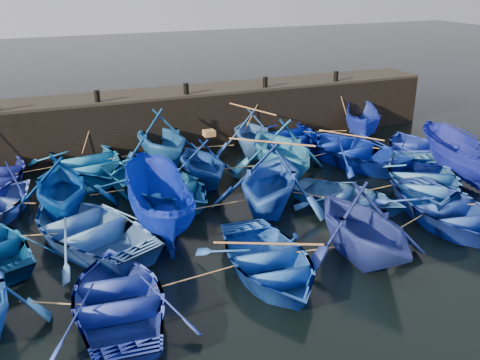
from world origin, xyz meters
name	(u,v)px	position (x,y,z in m)	size (l,w,h in m)	color
ground	(278,234)	(0.00, 0.00, 0.00)	(120.00, 120.00, 0.00)	black
quay_wall	(182,118)	(0.00, 10.50, 1.25)	(26.00, 2.50, 2.50)	black
quay_top	(181,91)	(0.00, 10.50, 2.56)	(26.00, 2.50, 0.12)	black
bollard_1	(97,96)	(-4.00, 9.60, 2.87)	(0.24, 0.24, 0.50)	black
bollard_2	(186,89)	(0.00, 9.60, 2.87)	(0.24, 0.24, 0.50)	black
bollard_3	(265,82)	(4.00, 9.60, 2.87)	(0.24, 0.24, 0.50)	black
bollard_4	(336,76)	(8.00, 9.60, 2.87)	(0.24, 0.24, 0.50)	black
boat_1	(86,161)	(-4.94, 7.88, 0.60)	(4.12, 5.76, 1.19)	#0E5EB0
boat_2	(161,137)	(-1.68, 8.08, 1.20)	(3.92, 4.55, 2.39)	#124E9A
boat_3	(252,132)	(2.44, 7.63, 1.05)	(3.44, 4.00, 2.10)	blue
boat_4	(287,134)	(4.61, 8.31, 0.56)	(3.84, 5.37, 1.11)	#00149F
boat_5	(363,123)	(8.47, 7.64, 0.85)	(1.65, 4.38, 1.69)	#1429AD
boat_7	(61,184)	(-6.20, 4.24, 1.12)	(3.67, 4.26, 2.24)	navy
boat_8	(158,184)	(-2.83, 4.29, 0.59)	(4.05, 5.66, 1.17)	#1362A7
boat_9	(202,161)	(-0.87, 4.91, 0.99)	(3.25, 3.77, 1.98)	navy
boat_10	(281,146)	(2.47, 4.74, 1.24)	(4.07, 4.72, 2.48)	blue
boat_11	(350,148)	(6.06, 5.10, 0.58)	(4.03, 5.63, 1.17)	#051F97
boat_12	(418,150)	(8.88, 3.96, 0.51)	(3.54, 4.95, 1.03)	#152DB3
boat_14	(88,228)	(-5.72, 1.62, 0.57)	(3.92, 5.48, 1.14)	blue
boat_15	(158,203)	(-3.48, 1.71, 0.98)	(1.90, 5.05, 1.95)	#0319A3
boat_16	(271,177)	(0.54, 1.74, 1.25)	(4.08, 4.74, 2.49)	#1541B7
boat_17	(348,197)	(3.18, 0.84, 0.43)	(2.96, 4.14, 0.86)	#215195
boat_18	(423,179)	(6.55, 0.94, 0.58)	(4.01, 5.60, 1.16)	#1F57B2
boat_19	(464,160)	(8.72, 1.18, 0.98)	(1.90, 5.05, 1.95)	navy
boat_21	(119,298)	(-5.54, -2.43, 0.50)	(3.41, 4.77, 0.99)	navy
boat_22	(268,260)	(-1.41, -2.17, 0.49)	(3.37, 4.72, 0.98)	#1244BA
boat_23	(363,223)	(1.52, -2.33, 1.16)	(3.80, 4.40, 2.32)	navy
boat_24	(447,209)	(5.49, -1.51, 0.54)	(3.71, 5.19, 1.08)	#1636A3
wooden_crate	(209,133)	(-0.57, 4.91, 2.10)	(0.43, 0.39, 0.23)	olive
mooring_ropes	(234,161)	(0.39, 4.78, 0.86)	(17.30, 11.98, 2.10)	tan
loose_oars	(288,149)	(1.91, 3.08, 1.72)	(9.73, 11.88, 1.57)	#99724C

